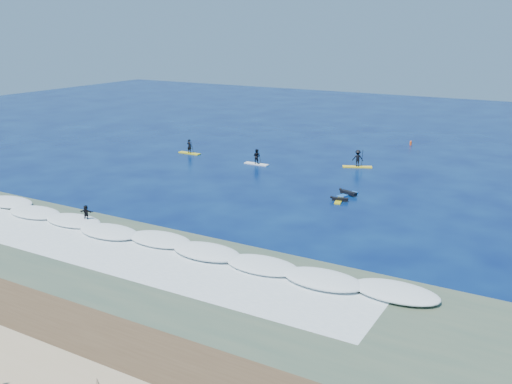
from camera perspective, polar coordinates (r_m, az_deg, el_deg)
The scene contains 11 objects.
ground at distance 46.91m, azimuth -2.87°, elevation -0.96°, with size 160.00×160.00×0.00m, color #030E40.
shallow_water at distance 36.67m, azimuth -14.87°, elevation -6.58°, with size 90.00×13.00×0.01m, color #3D5341.
breaking_wave at distance 39.36m, azimuth -10.80°, elevation -4.71°, with size 40.00×6.00×0.30m, color white.
whitewater at distance 37.33m, azimuth -13.80°, elevation -6.09°, with size 34.00×5.00×0.02m, color silver.
sup_paddler_left at distance 64.72m, azimuth -6.68°, elevation 4.35°, with size 2.72×0.74×1.90m.
sup_paddler_center at distance 59.20m, azimuth 0.05°, elevation 3.43°, with size 2.67×0.70×1.87m.
sup_paddler_right at distance 58.89m, azimuth 10.13°, elevation 3.22°, with size 3.01×1.89×2.08m.
prone_paddler_near at distance 47.38m, azimuth 8.32°, elevation -0.77°, with size 1.50×1.96×0.40m.
prone_paddler_far at distance 49.22m, azimuth 9.15°, elevation -0.12°, with size 1.76×2.32×0.47m.
wave_surfer at distance 43.38m, azimuth -16.62°, elevation -2.11°, with size 1.75×0.97×1.22m.
marker_buoy at distance 71.39m, azimuth 15.21°, elevation 4.75°, with size 0.26×0.26×0.63m.
Camera 1 is at (24.40, -37.55, 13.97)m, focal length 40.00 mm.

